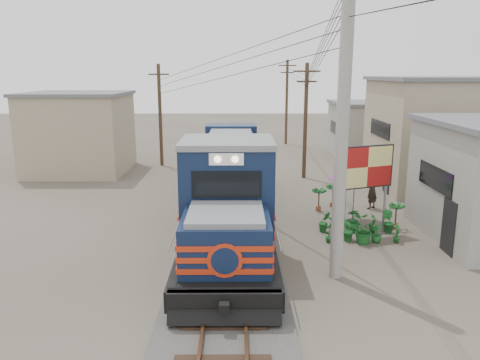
{
  "coord_description": "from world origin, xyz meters",
  "views": [
    {
      "loc": [
        0.32,
        -14.54,
        6.48
      ],
      "look_at": [
        0.44,
        3.88,
        2.2
      ],
      "focal_mm": 35.0,
      "sensor_mm": 36.0,
      "label": 1
    }
  ],
  "objects_px": {
    "billboard": "(367,169)",
    "vendor": "(372,190)",
    "locomotive": "(229,185)",
    "market_umbrella": "(355,173)"
  },
  "relations": [
    {
      "from": "billboard",
      "to": "vendor",
      "type": "bearing_deg",
      "value": 49.63
    },
    {
      "from": "locomotive",
      "to": "vendor",
      "type": "distance_m",
      "value": 7.35
    },
    {
      "from": "billboard",
      "to": "vendor",
      "type": "distance_m",
      "value": 4.2
    },
    {
      "from": "locomotive",
      "to": "billboard",
      "type": "xyz_separation_m",
      "value": [
        5.5,
        -0.96,
        0.89
      ]
    },
    {
      "from": "locomotive",
      "to": "vendor",
      "type": "bearing_deg",
      "value": 20.97
    },
    {
      "from": "billboard",
      "to": "market_umbrella",
      "type": "relative_size",
      "value": 1.32
    },
    {
      "from": "vendor",
      "to": "market_umbrella",
      "type": "bearing_deg",
      "value": 12.39
    },
    {
      "from": "vendor",
      "to": "locomotive",
      "type": "bearing_deg",
      "value": -22.79
    },
    {
      "from": "billboard",
      "to": "market_umbrella",
      "type": "xyz_separation_m",
      "value": [
        -0.09,
        1.48,
        -0.46
      ]
    },
    {
      "from": "locomotive",
      "to": "market_umbrella",
      "type": "relative_size",
      "value": 6.09
    }
  ]
}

